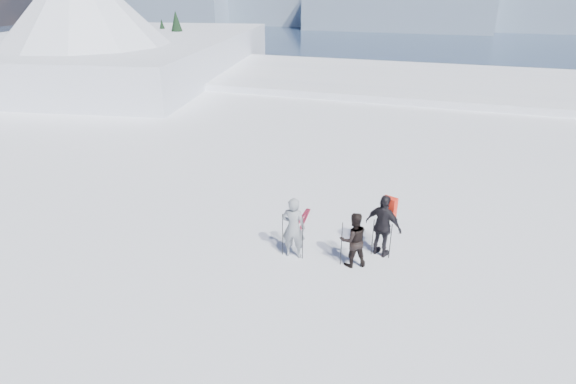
# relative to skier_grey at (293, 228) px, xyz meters

# --- Properties ---
(lake_basin) EXTENTS (820.00, 820.00, 71.62)m
(lake_basin) POSITION_rel_skier_grey_xyz_m (1.50, 27.66, -7.45)
(lake_basin) COLOR white
(lake_basin) RESTS_ON ground
(far_mountain_range) EXTENTS (770.00, 110.00, 53.00)m
(far_mountain_range) POSITION_rel_skier_grey_xyz_m (31.10, 452.44, -8.14)
(far_mountain_range) COLOR slate
(far_mountain_range) RESTS_ON ground
(near_ridge) EXTENTS (31.37, 35.68, 25.62)m
(near_ridge) POSITION_rel_skier_grey_xyz_m (-25.06, 27.00, -4.43)
(near_ridge) COLOR white
(near_ridge) RESTS_ON ground
(skier_grey) EXTENTS (0.73, 0.51, 1.90)m
(skier_grey) POSITION_rel_skier_grey_xyz_m (0.00, 0.00, 0.00)
(skier_grey) COLOR gray
(skier_grey) RESTS_ON ground
(skier_dark) EXTENTS (1.00, 0.93, 1.66)m
(skier_dark) POSITION_rel_skier_grey_xyz_m (1.75, 0.08, -0.12)
(skier_dark) COLOR black
(skier_dark) RESTS_ON ground
(skier_pack) EXTENTS (1.23, 0.86, 1.94)m
(skier_pack) POSITION_rel_skier_grey_xyz_m (2.47, 0.87, 0.02)
(skier_pack) COLOR black
(skier_pack) RESTS_ON ground
(backpack) EXTENTS (0.47, 0.37, 0.61)m
(backpack) POSITION_rel_skier_grey_xyz_m (2.56, 1.10, 1.29)
(backpack) COLOR red
(backpack) RESTS_ON skier_pack
(ski_poles) EXTENTS (3.06, 0.88, 1.37)m
(ski_poles) POSITION_rel_skier_grey_xyz_m (1.32, 0.22, -0.31)
(ski_poles) COLOR black
(ski_poles) RESTS_ON ground
(skis_loose) EXTENTS (0.31, 1.70, 0.03)m
(skis_loose) POSITION_rel_skier_grey_xyz_m (-0.37, 2.21, -0.94)
(skis_loose) COLOR black
(skis_loose) RESTS_ON ground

